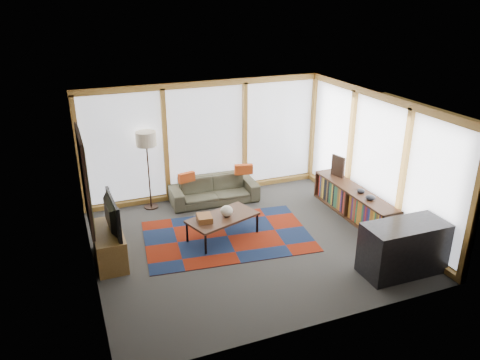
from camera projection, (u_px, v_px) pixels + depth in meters
name	position (u px, v px, depth m)	size (l,w,h in m)	color
ground	(248.00, 242.00, 8.71)	(5.50, 5.50, 0.00)	#2E2D2B
room_envelope	(261.00, 152.00, 8.78)	(5.52, 5.02, 2.62)	#3F3730
rug	(227.00, 236.00, 8.91)	(3.10, 1.99, 0.01)	maroon
sofa	(214.00, 190.00, 10.29)	(1.91, 0.75, 0.56)	#37382A
pillow_left	(187.00, 177.00, 9.95)	(0.37, 0.11, 0.20)	#B14217
pillow_right	(244.00, 169.00, 10.37)	(0.40, 0.12, 0.22)	#B14217
floor_lamp	(148.00, 171.00, 9.79)	(0.43, 0.43, 1.70)	#322117
coffee_table	(223.00, 227.00, 8.81)	(1.31, 0.66, 0.44)	#372412
book_stack	(205.00, 218.00, 8.54)	(0.26, 0.32, 0.11)	brown
vase	(227.00, 211.00, 8.71)	(0.24, 0.24, 0.20)	beige
bookshelf	(354.00, 203.00, 9.59)	(0.44, 2.43, 0.61)	#372412
bowl_a	(370.00, 198.00, 9.00)	(0.19, 0.19, 0.10)	black
bowl_b	(361.00, 191.00, 9.31)	(0.16, 0.16, 0.08)	black
shelf_picture	(338.00, 166.00, 10.08)	(0.04, 0.35, 0.46)	black
tv_console	(109.00, 246.00, 8.02)	(0.48, 1.15, 0.57)	brown
television	(107.00, 215.00, 7.79)	(1.06, 0.14, 0.61)	black
bar_counter	(403.00, 248.00, 7.66)	(1.38, 0.64, 0.87)	black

